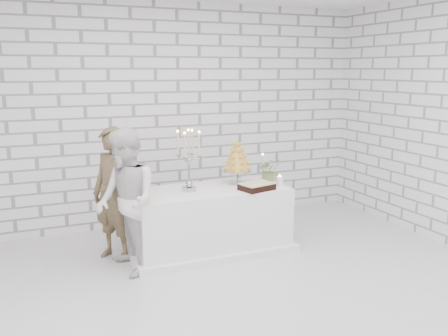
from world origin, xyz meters
TOP-DOWN VIEW (x-y plane):
  - ground at (0.00, 0.00)m, footprint 6.00×5.00m
  - wall_back at (0.00, 2.50)m, footprint 6.00×0.01m
  - cake_table at (0.26, 1.22)m, footprint 1.80×0.80m
  - groom at (-0.81, 1.42)m, footprint 0.61×0.65m
  - bride at (-0.77, 0.97)m, footprint 0.65×0.80m
  - candelabra at (0.01, 1.23)m, footprint 0.32×0.32m
  - croquembouche at (0.66, 1.33)m, footprint 0.39×0.39m
  - chocolate_cake at (0.74, 0.97)m, footprint 0.42×0.35m
  - pillar_candle at (1.07, 1.01)m, footprint 0.10×0.10m
  - extra_taper at (1.03, 1.38)m, footprint 0.07×0.07m
  - flowers at (1.05, 1.25)m, footprint 0.32×0.29m

SIDE VIEW (x-z plane):
  - ground at x=0.00m, z-range -0.01..0.01m
  - cake_table at x=0.26m, z-range 0.00..0.75m
  - groom at x=-0.81m, z-range 0.00..1.50m
  - bride at x=-0.77m, z-range 0.00..1.54m
  - chocolate_cake at x=0.74m, z-range 0.75..0.83m
  - pillar_candle at x=1.07m, z-range 0.75..0.87m
  - flowers at x=1.05m, z-range 0.75..1.05m
  - extra_taper at x=1.03m, z-range 0.75..1.07m
  - croquembouche at x=0.66m, z-range 0.75..1.29m
  - candelabra at x=0.01m, z-range 0.75..1.46m
  - wall_back at x=0.00m, z-range 0.00..3.00m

